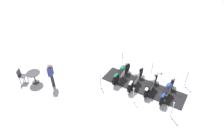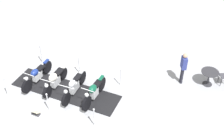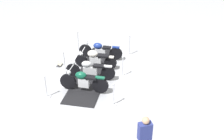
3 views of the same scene
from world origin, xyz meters
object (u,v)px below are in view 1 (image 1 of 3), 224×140
(motorcycle_forest, at_px, (122,72))
(stanchion_right_front, at_px, (186,81))
(stanchion_right_mid, at_px, (152,71))
(motorcycle_navy, at_px, (168,89))
(motorcycle_chrome, at_px, (136,78))
(stanchion_right_rear, at_px, (122,60))
(bystander_person, at_px, (51,73))
(stanchion_left_rear, at_px, (101,83))
(cafe_table, at_px, (34,75))
(motorcycle_cream, at_px, (151,83))
(stanchion_left_front, at_px, (171,113))
(stanchion_left_mid, at_px, (133,97))
(info_placard, at_px, (159,72))
(cafe_chair_near_table, at_px, (21,75))

(motorcycle_forest, height_order, stanchion_right_front, stanchion_right_front)
(stanchion_right_mid, bearing_deg, motorcycle_navy, -100.16)
(motorcycle_forest, bearing_deg, motorcycle_chrome, -88.05)
(motorcycle_chrome, bearing_deg, stanchion_right_mid, -22.58)
(stanchion_right_rear, xyz_separation_m, bystander_person, (-5.01, 0.01, 0.68))
(stanchion_left_rear, bearing_deg, cafe_table, 146.40)
(stanchion_left_rear, bearing_deg, motorcycle_cream, -30.69)
(motorcycle_cream, distance_m, stanchion_right_front, 2.22)
(motorcycle_forest, relative_size, stanchion_right_front, 1.69)
(motorcycle_cream, distance_m, cafe_table, 7.38)
(stanchion_left_front, bearing_deg, stanchion_right_rear, 89.41)
(stanchion_right_front, xyz_separation_m, stanchion_left_front, (-2.41, -1.49, -0.03))
(stanchion_left_mid, relative_size, cafe_table, 1.23)
(stanchion_right_mid, bearing_deg, info_placard, -10.87)
(motorcycle_cream, xyz_separation_m, cafe_chair_near_table, (-6.93, 4.38, 0.06))
(stanchion_right_mid, distance_m, stanchion_left_mid, 2.84)
(cafe_table, bearing_deg, motorcycle_cream, -32.37)
(motorcycle_cream, distance_m, stanchion_right_mid, 1.49)
(motorcycle_navy, xyz_separation_m, bystander_person, (-5.82, 3.97, 0.54))
(stanchion_right_mid, height_order, stanchion_left_front, stanchion_left_front)
(stanchion_right_front, height_order, stanchion_left_front, stanchion_left_front)
(stanchion_left_mid, xyz_separation_m, cafe_chair_near_table, (-5.43, 4.71, 0.26))
(cafe_chair_near_table, bearing_deg, motorcycle_chrome, 3.00)
(motorcycle_navy, distance_m, cafe_table, 8.32)
(cafe_chair_near_table, distance_m, bystander_person, 2.15)
(stanchion_right_rear, distance_m, cafe_table, 6.03)
(cafe_table, bearing_deg, stanchion_left_mid, -42.09)
(motorcycle_forest, height_order, stanchion_right_mid, motorcycle_forest)
(stanchion_right_front, bearing_deg, bystander_person, 152.48)
(motorcycle_forest, distance_m, stanchion_right_mid, 2.09)
(stanchion_left_rear, distance_m, stanchion_left_mid, 2.25)
(stanchion_right_front, bearing_deg, info_placard, 108.39)
(stanchion_right_mid, xyz_separation_m, bystander_person, (-6.19, 1.92, 0.73))
(motorcycle_forest, distance_m, stanchion_left_rear, 1.61)
(stanchion_right_front, xyz_separation_m, stanchion_right_rear, (-2.36, 3.83, -0.03))
(motorcycle_chrome, bearing_deg, motorcycle_forest, 88.06)
(stanchion_left_rear, bearing_deg, stanchion_right_mid, -6.76)
(stanchion_left_mid, height_order, cafe_chair_near_table, stanchion_left_mid)
(stanchion_left_mid, relative_size, info_placard, 2.39)
(stanchion_right_front, relative_size, stanchion_right_rear, 1.09)
(stanchion_left_rear, distance_m, bystander_person, 3.07)
(motorcycle_chrome, relative_size, stanchion_left_rear, 1.94)
(stanchion_right_mid, bearing_deg, motorcycle_chrome, -168.73)
(stanchion_right_rear, bearing_deg, stanchion_left_rear, -148.35)
(motorcycle_forest, distance_m, stanchion_left_front, 4.06)
(stanchion_left_front, bearing_deg, motorcycle_navy, 57.45)
(motorcycle_chrome, distance_m, stanchion_right_front, 3.10)
(motorcycle_navy, height_order, stanchion_left_mid, stanchion_left_mid)
(stanchion_right_mid, bearing_deg, stanchion_right_front, -58.35)
(stanchion_left_rear, height_order, stanchion_left_mid, stanchion_left_mid)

